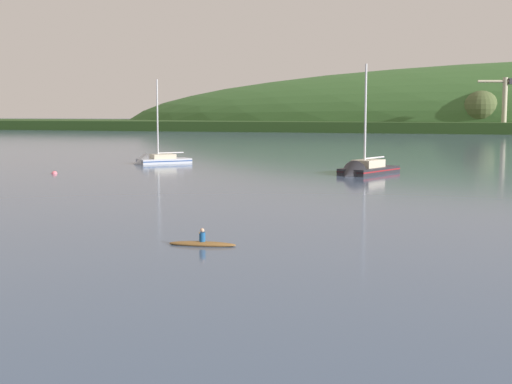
{
  "coord_description": "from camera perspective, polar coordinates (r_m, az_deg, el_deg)",
  "views": [
    {
      "loc": [
        15.94,
        -8.48,
        6.9
      ],
      "look_at": [
        2.02,
        33.92,
        1.9
      ],
      "focal_mm": 50.28,
      "sensor_mm": 36.0,
      "label": 1
    }
  ],
  "objects": [
    {
      "name": "sailboat_near_mooring",
      "position": [
        80.49,
        8.54,
        1.56
      ],
      "size": [
        6.35,
        10.0,
        13.74
      ],
      "rotation": [
        0.0,
        0.0,
        4.36
      ],
      "color": "#232328",
      "rests_on": "ground"
    },
    {
      "name": "mooring_buoy_midchannel",
      "position": [
        83.29,
        -15.75,
        1.4
      ],
      "size": [
        0.66,
        0.66,
        0.74
      ],
      "color": "#E06675",
      "rests_on": "ground"
    },
    {
      "name": "sailboat_midwater_white",
      "position": [
        96.86,
        -7.89,
        2.35
      ],
      "size": [
        7.5,
        7.61,
        12.57
      ],
      "rotation": [
        0.0,
        0.0,
        3.94
      ],
      "color": "#ADB2BC",
      "rests_on": "ground"
    },
    {
      "name": "dockside_crane",
      "position": [
        245.17,
        19.11,
        6.39
      ],
      "size": [
        11.28,
        5.14,
        17.92
      ],
      "rotation": [
        0.0,
        0.0,
        3.43
      ],
      "color": "#4C4C51",
      "rests_on": "ground"
    },
    {
      "name": "canoe_with_paddler",
      "position": [
        37.33,
        -4.29,
        -4.11
      ],
      "size": [
        3.64,
        1.53,
        1.02
      ],
      "rotation": [
        0.0,
        0.0,
        3.28
      ],
      "color": "brown",
      "rests_on": "ground"
    }
  ]
}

